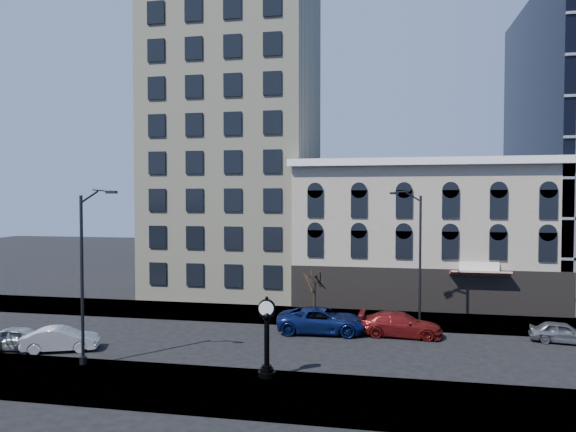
% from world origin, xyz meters
% --- Properties ---
extents(ground, '(160.00, 160.00, 0.00)m').
position_xyz_m(ground, '(0.00, 0.00, 0.00)').
color(ground, black).
rests_on(ground, ground).
extents(sidewalk_far, '(160.00, 6.00, 0.12)m').
position_xyz_m(sidewalk_far, '(0.00, 8.00, 0.06)').
color(sidewalk_far, '#9C9A8E').
rests_on(sidewalk_far, ground).
extents(sidewalk_near, '(160.00, 6.00, 0.12)m').
position_xyz_m(sidewalk_near, '(0.00, -8.00, 0.06)').
color(sidewalk_near, '#9C9A8E').
rests_on(sidewalk_near, ground).
extents(cream_tower, '(15.90, 15.40, 42.50)m').
position_xyz_m(cream_tower, '(-6.11, 18.88, 19.32)').
color(cream_tower, beige).
rests_on(cream_tower, ground).
extents(victorian_row, '(22.60, 11.19, 12.50)m').
position_xyz_m(victorian_row, '(12.00, 15.89, 6.00)').
color(victorian_row, '#A49887').
rests_on(victorian_row, ground).
extents(street_clock, '(0.94, 0.94, 4.13)m').
position_xyz_m(street_clock, '(2.77, -6.00, 1.99)').
color(street_clock, black).
rests_on(street_clock, sidewalk_near).
extents(street_lamp_near, '(2.55, 0.49, 9.83)m').
position_xyz_m(street_lamp_near, '(-6.88, -6.05, 7.54)').
color(street_lamp_near, black).
rests_on(street_lamp_near, sidewalk_near).
extents(street_lamp_far, '(2.51, 0.86, 9.86)m').
position_xyz_m(street_lamp_far, '(10.47, 5.83, 7.56)').
color(street_lamp_far, black).
rests_on(street_lamp_far, sidewalk_far).
extents(bare_tree_far, '(2.54, 2.54, 4.36)m').
position_xyz_m(bare_tree_far, '(3.43, 7.23, 3.40)').
color(bare_tree_far, black).
rests_on(bare_tree_far, sidewalk_far).
extents(car_near_a, '(4.28, 2.10, 1.40)m').
position_xyz_m(car_near_a, '(-13.10, -3.88, 0.70)').
color(car_near_a, '#A5A8AD').
rests_on(car_near_a, ground).
extents(car_near_b, '(4.61, 2.94, 1.43)m').
position_xyz_m(car_near_b, '(-10.56, -3.65, 0.72)').
color(car_near_b, silver).
rests_on(car_near_b, ground).
extents(car_far_a, '(6.31, 3.13, 1.72)m').
position_xyz_m(car_far_a, '(4.50, 3.42, 0.86)').
color(car_far_a, '#0C194C').
rests_on(car_far_a, ground).
extents(car_far_b, '(5.60, 2.53, 1.59)m').
position_xyz_m(car_far_b, '(9.77, 3.53, 0.80)').
color(car_far_b, maroon).
rests_on(car_far_b, ground).
extents(car_far_c, '(4.15, 2.25, 1.34)m').
position_xyz_m(car_far_c, '(19.90, 3.82, 0.67)').
color(car_far_c, '#595B60').
rests_on(car_far_c, ground).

